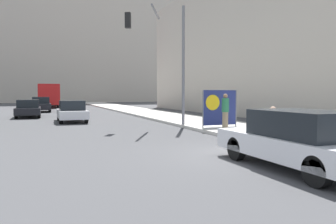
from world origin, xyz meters
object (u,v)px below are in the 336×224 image
(seated_protester, at_px, (274,121))
(car_on_road_midblock, at_px, (28,108))
(protest_banner, at_px, (220,108))
(car_on_road_nearest, at_px, (72,111))
(car_on_road_distant, at_px, (41,104))
(parked_car_curbside, at_px, (299,140))
(city_bus_on_road, at_px, (48,94))
(traffic_light_pole, at_px, (164,46))
(jogger_on_sidewalk, at_px, (225,111))

(seated_protester, distance_m, car_on_road_midblock, 20.07)
(protest_banner, bearing_deg, car_on_road_nearest, 130.55)
(car_on_road_distant, bearing_deg, car_on_road_midblock, -96.45)
(parked_car_curbside, height_order, car_on_road_midblock, parked_car_curbside)
(protest_banner, xyz_separation_m, car_on_road_nearest, (-6.61, 7.73, -0.44))
(car_on_road_midblock, height_order, car_on_road_distant, car_on_road_distant)
(car_on_road_midblock, xyz_separation_m, city_bus_on_road, (1.78, 21.34, 1.08))
(car_on_road_distant, xyz_separation_m, city_bus_on_road, (0.90, 13.51, 1.02))
(car_on_road_nearest, height_order, city_bus_on_road, city_bus_on_road)
(seated_protester, height_order, car_on_road_midblock, car_on_road_midblock)
(car_on_road_midblock, bearing_deg, car_on_road_distant, 83.55)
(traffic_light_pole, xyz_separation_m, parked_car_curbside, (-0.41, -10.72, -3.76))
(jogger_on_sidewalk, xyz_separation_m, car_on_road_distant, (-8.28, 22.19, -0.26))
(jogger_on_sidewalk, distance_m, car_on_road_nearest, 10.82)
(protest_banner, bearing_deg, seated_protester, -93.55)
(parked_car_curbside, distance_m, car_on_road_midblock, 22.68)
(jogger_on_sidewalk, height_order, car_on_road_distant, jogger_on_sidewalk)
(car_on_road_midblock, bearing_deg, city_bus_on_road, 85.22)
(car_on_road_distant, bearing_deg, seated_protester, -72.10)
(car_on_road_midblock, height_order, city_bus_on_road, city_bus_on_road)
(parked_car_curbside, relative_size, city_bus_on_road, 0.37)
(protest_banner, bearing_deg, car_on_road_midblock, 125.40)
(car_on_road_midblock, bearing_deg, protest_banner, -54.60)
(parked_car_curbside, height_order, city_bus_on_road, city_bus_on_road)
(jogger_on_sidewalk, relative_size, city_bus_on_road, 0.14)
(car_on_road_distant, bearing_deg, city_bus_on_road, 86.20)
(protest_banner, relative_size, city_bus_on_road, 0.16)
(car_on_road_nearest, bearing_deg, traffic_light_pole, -49.72)
(car_on_road_midblock, xyz_separation_m, car_on_road_distant, (0.89, 7.83, 0.06))
(car_on_road_distant, height_order, city_bus_on_road, city_bus_on_road)
(parked_car_curbside, bearing_deg, traffic_light_pole, 87.79)
(parked_car_curbside, xyz_separation_m, city_bus_on_road, (-5.14, 42.94, 1.06))
(seated_protester, distance_m, protest_banner, 4.56)
(protest_banner, relative_size, car_on_road_midblock, 0.43)
(protest_banner, xyz_separation_m, car_on_road_midblock, (-9.46, 13.31, -0.45))
(car_on_road_midblock, bearing_deg, jogger_on_sidewalk, -57.47)
(traffic_light_pole, bearing_deg, seated_protester, -75.20)
(jogger_on_sidewalk, height_order, city_bus_on_road, city_bus_on_road)
(jogger_on_sidewalk, distance_m, city_bus_on_road, 36.47)
(jogger_on_sidewalk, xyz_separation_m, traffic_light_pole, (-1.83, 3.49, 3.46))
(seated_protester, height_order, city_bus_on_road, city_bus_on_road)
(protest_banner, height_order, car_on_road_distant, protest_banner)
(car_on_road_nearest, bearing_deg, car_on_road_midblock, 117.03)
(seated_protester, xyz_separation_m, jogger_on_sidewalk, (-0.01, 3.48, 0.21))
(jogger_on_sidewalk, relative_size, car_on_road_nearest, 0.39)
(traffic_light_pole, distance_m, car_on_road_distant, 20.13)
(jogger_on_sidewalk, distance_m, parked_car_curbside, 7.58)
(seated_protester, xyz_separation_m, car_on_road_distant, (-8.29, 25.68, -0.05))
(protest_banner, xyz_separation_m, parked_car_curbside, (-2.54, -8.29, -0.42))
(traffic_light_pole, relative_size, car_on_road_nearest, 1.49)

